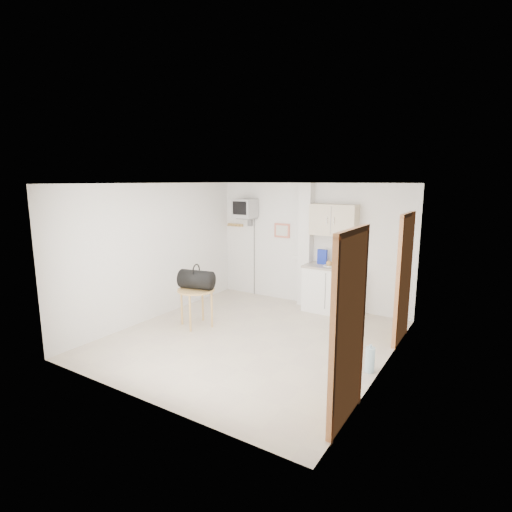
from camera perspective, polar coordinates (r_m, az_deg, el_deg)
The scene contains 7 objects.
ground at distance 6.67m, azimuth -0.68°, elevation -11.68°, with size 4.50×4.50×0.00m, color beige.
room_envelope at distance 6.20m, azimuth 1.60°, elevation 1.39°, with size 4.24×4.54×2.55m.
kitchenette at distance 7.90m, azimuth 10.73°, elevation -2.18°, with size 1.03×0.58×2.10m.
crt_television at distance 8.68m, azimuth -1.56°, elevation 6.71°, with size 0.44×0.45×2.15m.
round_table at distance 7.11m, azimuth -8.54°, elevation -5.36°, with size 0.65×0.65×0.67m.
duffel_bag at distance 7.07m, azimuth -8.51°, elevation -3.32°, with size 0.65×0.44×0.44m.
water_bottle at distance 5.75m, azimuth 15.95°, elevation -14.04°, with size 0.13×0.13×0.39m.
Camera 1 is at (3.34, -5.19, 2.55)m, focal length 28.00 mm.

